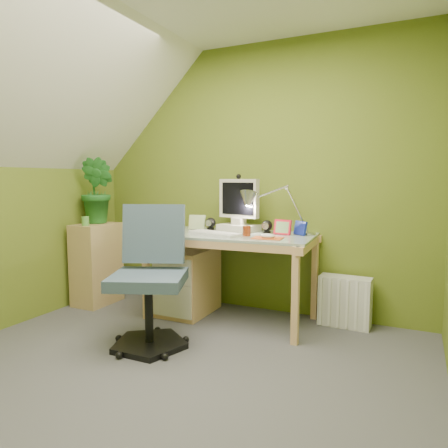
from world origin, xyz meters
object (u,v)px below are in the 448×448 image
at_px(desk_lamp, 289,199).
at_px(radiator, 345,301).
at_px(desk, 230,277).
at_px(task_chair, 148,276).
at_px(side_ledge, 97,264).
at_px(monitor, 239,203).
at_px(potted_plant, 98,191).

height_order(desk_lamp, radiator, desk_lamp).
height_order(desk, task_chair, task_chair).
bearing_deg(desk, task_chair, -113.04).
bearing_deg(side_ledge, radiator, 9.42).
relative_size(monitor, task_chair, 0.48).
relative_size(monitor, desk_lamp, 0.85).
relative_size(desk, desk_lamp, 2.35).
relative_size(potted_plant, radiator, 1.53).
bearing_deg(radiator, side_ledge, -168.07).
bearing_deg(desk_lamp, radiator, -1.60).
distance_m(monitor, potted_plant, 1.39).
distance_m(side_ledge, radiator, 2.32).
distance_m(monitor, desk_lamp, 0.45).
bearing_deg(radiator, monitor, -173.73).
distance_m(desk_lamp, potted_plant, 1.83).
distance_m(desk_lamp, side_ledge, 1.95).
bearing_deg(task_chair, monitor, 51.96).
distance_m(desk, task_chair, 0.86).
bearing_deg(side_ledge, potted_plant, 90.00).
bearing_deg(task_chair, potted_plant, 124.69).
height_order(side_ledge, task_chair, task_chair).
height_order(monitor, potted_plant, potted_plant).
bearing_deg(desk, side_ledge, -177.79).
height_order(desk, monitor, monitor).
distance_m(potted_plant, radiator, 2.47).
relative_size(desk_lamp, radiator, 1.43).
relative_size(monitor, potted_plant, 0.80).
xyz_separation_m(side_ledge, radiator, (2.28, 0.38, -0.18)).
height_order(monitor, desk_lamp, desk_lamp).
height_order(potted_plant, task_chair, potted_plant).
bearing_deg(side_ledge, desk, 5.79).
xyz_separation_m(desk_lamp, radiator, (0.47, 0.06, -0.83)).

